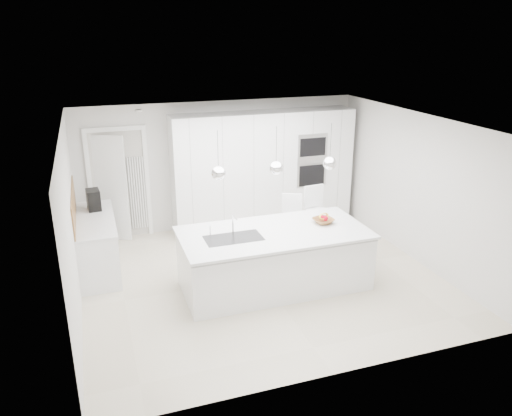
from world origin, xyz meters
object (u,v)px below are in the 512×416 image
object	(u,v)px
island_base	(275,261)
espresso_machine	(94,200)
bar_stool_left	(295,227)
bar_stool_right	(316,221)
fruit_bowl	(323,221)

from	to	relation	value
island_base	espresso_machine	xyz separation A→B (m)	(-2.53, 1.94, 0.64)
island_base	espresso_machine	distance (m)	3.25
espresso_machine	bar_stool_left	size ratio (longest dim) A/B	0.31
bar_stool_left	bar_stool_right	xyz separation A→B (m)	(0.45, 0.07, 0.04)
bar_stool_left	fruit_bowl	bearing A→B (deg)	-55.90
island_base	bar_stool_left	size ratio (longest dim) A/B	2.52
espresso_machine	bar_stool_left	distance (m)	3.44
fruit_bowl	bar_stool_right	size ratio (longest dim) A/B	0.27
island_base	bar_stool_right	xyz separation A→B (m)	(1.15, 0.96, 0.17)
fruit_bowl	bar_stool_left	xyz separation A→B (m)	(-0.15, 0.77, -0.38)
bar_stool_left	island_base	bearing A→B (deg)	-105.08
bar_stool_right	bar_stool_left	bearing A→B (deg)	-177.99
bar_stool_left	bar_stool_right	bearing A→B (deg)	31.89
fruit_bowl	bar_stool_left	world-z (taller)	bar_stool_left
fruit_bowl	bar_stool_left	bearing A→B (deg)	101.06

